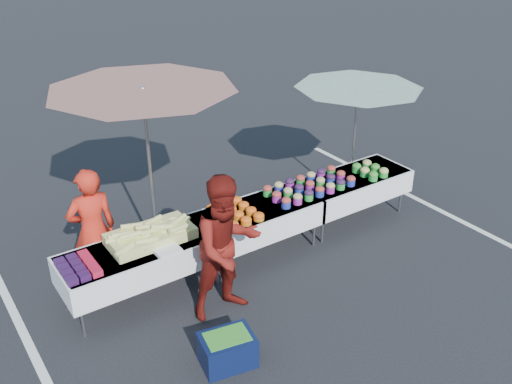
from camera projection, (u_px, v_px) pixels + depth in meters
ground at (256, 254)px, 8.17m from camera, size 80.00×80.00×0.00m
stripe_left at (27, 341)px, 6.56m from camera, size 0.10×5.00×0.00m
stripe_right at (409, 195)px, 9.78m from camera, size 0.10×5.00×0.00m
table_left at (135, 260)px, 7.00m from camera, size 1.86×0.81×0.75m
table_center at (256, 219)px, 7.90m from camera, size 1.86×0.81×0.75m
table_right at (352, 186)px, 8.81m from camera, size 1.86×0.81×0.75m
berry_punnets at (78, 267)px, 6.50m from camera, size 0.40×0.54×0.08m
corn_pile at (151, 235)px, 7.04m from camera, size 1.16×0.57×0.26m
plastic_bags at (167, 250)px, 6.84m from camera, size 0.30×0.25×0.05m
carrot_bowls at (235, 212)px, 7.62m from camera, size 0.55×0.69×0.11m
potato_cups at (310, 185)px, 8.27m from camera, size 1.34×0.58×0.16m
bean_baskets at (370, 170)px, 8.76m from camera, size 0.36×0.50×0.15m
vendor at (93, 230)px, 7.13m from camera, size 0.63×0.43×1.68m
customer at (227, 247)px, 6.66m from camera, size 0.91×0.72×1.82m
umbrella_left at (144, 104)px, 7.15m from camera, size 2.55×2.55×2.47m
umbrella_right at (358, 98)px, 8.71m from camera, size 2.24×2.24×2.01m
storage_bin at (227, 349)px, 6.17m from camera, size 0.64×0.52×0.38m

